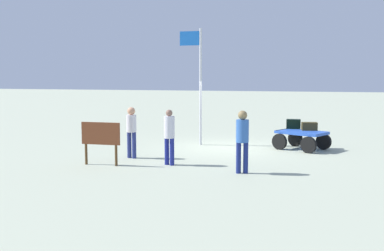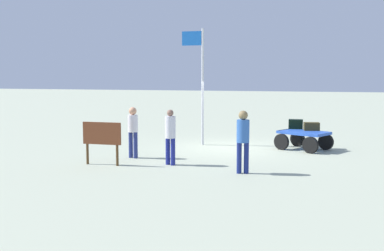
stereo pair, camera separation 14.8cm
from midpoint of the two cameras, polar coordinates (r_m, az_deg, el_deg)
name	(u,v)px [view 1 (the left image)]	position (r m, az deg, el deg)	size (l,w,h in m)	color
ground_plane	(227,148)	(18.17, 3.95, -2.68)	(120.00, 120.00, 0.00)	#AAB297
luggage_cart	(301,137)	(18.13, 12.66, -1.31)	(2.16, 1.93, 0.69)	blue
suitcase_olive	(293,124)	(18.83, 11.78, 0.18)	(0.55, 0.39, 0.36)	black
suitcase_tan	(309,126)	(18.41, 13.59, -0.09)	(0.61, 0.44, 0.30)	#3C3217
worker_lead	(242,136)	(13.45, 5.71, -1.25)	(0.43, 0.43, 1.78)	navy
worker_trailing	(131,128)	(15.97, -7.49, -0.31)	(0.40, 0.40, 1.70)	navy
worker_supervisor	(169,133)	(14.65, -3.01, -0.94)	(0.42, 0.42, 1.71)	navy
flagpole	(198,76)	(18.76, 0.51, 5.87)	(0.89, 0.10, 4.54)	silver
signboard	(101,136)	(14.88, -11.11, -1.29)	(1.25, 0.08, 1.32)	#4C3319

